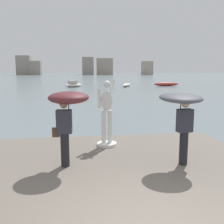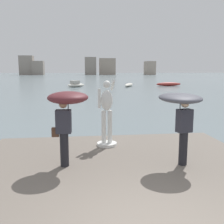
# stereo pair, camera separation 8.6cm
# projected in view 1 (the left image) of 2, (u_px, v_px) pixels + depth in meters

# --- Properties ---
(ground_plane) EXTENTS (400.00, 400.00, 0.00)m
(ground_plane) POSITION_uv_depth(u_px,v_px,m) (84.00, 87.00, 43.08)
(ground_plane) COLOR slate
(pier) EXTENTS (7.71, 9.19, 0.40)m
(pier) POSITION_uv_depth(u_px,v_px,m) (131.00, 199.00, 5.46)
(pier) COLOR #70665B
(pier) RESTS_ON ground
(statue_white_figure) EXTENTS (0.65, 0.89, 2.17)m
(statue_white_figure) POSITION_uv_depth(u_px,v_px,m) (107.00, 115.00, 8.48)
(statue_white_figure) COLOR white
(statue_white_figure) RESTS_ON pier
(onlooker_left) EXTENTS (1.12, 1.12, 1.95)m
(onlooker_left) POSITION_uv_depth(u_px,v_px,m) (67.00, 106.00, 6.56)
(onlooker_left) COLOR black
(onlooker_left) RESTS_ON pier
(onlooker_right) EXTENTS (1.34, 1.35, 1.91)m
(onlooker_right) POSITION_uv_depth(u_px,v_px,m) (182.00, 107.00, 6.66)
(onlooker_right) COLOR black
(onlooker_right) RESTS_ON pier
(boat_near) EXTENTS (2.79, 5.03, 0.58)m
(boat_near) POSITION_uv_depth(u_px,v_px,m) (127.00, 85.00, 45.17)
(boat_near) COLOR silver
(boat_near) RESTS_ON ground
(boat_mid) EXTENTS (3.55, 3.34, 1.08)m
(boat_mid) POSITION_uv_depth(u_px,v_px,m) (74.00, 85.00, 43.84)
(boat_mid) COLOR silver
(boat_mid) RESTS_ON ground
(boat_leftward) EXTENTS (4.54, 1.08, 0.67)m
(boat_leftward) POSITION_uv_depth(u_px,v_px,m) (166.00, 84.00, 46.61)
(boat_leftward) COLOR #9E2D28
(boat_leftward) RESTS_ON ground
(distant_skyline) EXTENTS (76.10, 8.98, 10.54)m
(distant_skyline) POSITION_uv_depth(u_px,v_px,m) (76.00, 67.00, 147.52)
(distant_skyline) COLOR gray
(distant_skyline) RESTS_ON ground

